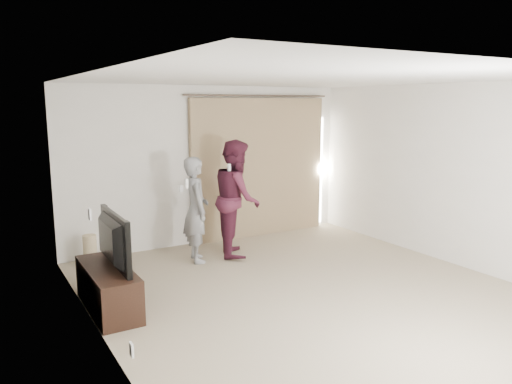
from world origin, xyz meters
TOP-DOWN VIEW (x-y plane):
  - floor at (0.00, 0.00)m, footprint 5.50×5.50m
  - wall_back at (0.00, 2.75)m, footprint 5.00×0.04m
  - wall_left at (-2.50, -0.00)m, footprint 0.04×5.50m
  - ceiling at (0.00, 0.00)m, footprint 5.00×5.50m
  - curtain at (0.91, 2.68)m, footprint 2.80×0.11m
  - tv_console at (-2.27, 0.74)m, footprint 0.45×1.29m
  - tv at (-2.27, 0.74)m, footprint 0.16×1.08m
  - scratching_post at (-2.10, 2.40)m, footprint 0.35×0.35m
  - person_man at (-0.67, 1.86)m, footprint 0.47×0.63m
  - person_woman at (0.00, 1.86)m, footprint 0.96×1.06m

SIDE VIEW (x-z plane):
  - floor at x=0.00m, z-range 0.00..0.00m
  - scratching_post at x=-2.10m, z-range -0.04..0.42m
  - tv_console at x=-2.27m, z-range 0.00..0.50m
  - person_man at x=-0.67m, z-range 0.00..1.56m
  - tv at x=-2.27m, z-range 0.50..1.12m
  - person_woman at x=0.00m, z-range 0.00..1.78m
  - curtain at x=0.91m, z-range -0.02..2.43m
  - wall_left at x=-2.50m, z-range 0.00..2.60m
  - wall_back at x=0.00m, z-range 0.00..2.60m
  - ceiling at x=0.00m, z-range 2.60..2.60m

